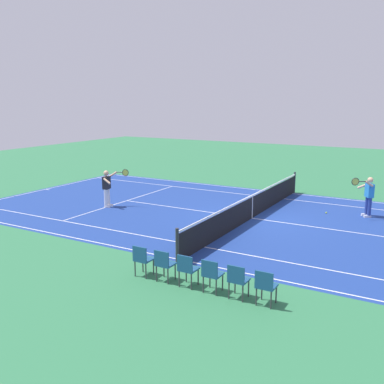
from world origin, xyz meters
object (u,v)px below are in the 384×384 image
Objects in this scene: tennis_player_far at (368,195)px; spectator_chair_2 at (212,273)px; tennis_player_near at (107,186)px; spectator_chair_0 at (265,285)px; tennis_net at (252,206)px; spectator_chair_3 at (187,268)px; tennis_ball at (326,213)px; spectator_chair_5 at (142,258)px; spectator_chair_4 at (164,263)px; spectator_chair_1 at (238,279)px.

spectator_chair_2 is (2.24, 9.68, -0.41)m from tennis_player_far.
tennis_player_near reaches higher than spectator_chair_0.
tennis_player_near is 11.18m from spectator_chair_0.
tennis_player_near is at bearing 20.72° from tennis_player_far.
tennis_player_near reaches higher than tennis_net.
tennis_net is at bearing -81.26° from spectator_chair_3.
spectator_chair_0 reaches higher than tennis_ball.
spectator_chair_0 is at bearing 180.00° from spectator_chair_5.
tennis_net is at bearing 42.67° from tennis_ball.
spectator_chair_3 is 1.41m from spectator_chair_5.
spectator_chair_2 is at bearing 85.92° from tennis_ball.
spectator_chair_0 is (-3.20, 7.09, 0.03)m from tennis_net.
tennis_player_near is 11.14m from tennis_player_far.
spectator_chair_5 is at bearing 0.00° from spectator_chair_4.
tennis_player_far reaches higher than spectator_chair_0.
tennis_player_far is at bearing -103.02° from spectator_chair_2.
spectator_chair_5 is at bearing 0.00° from spectator_chair_1.
tennis_player_far is (-10.42, -3.94, 0.00)m from tennis_player_near.
spectator_chair_0 is 1.41m from spectator_chair_2.
spectator_chair_4 is (2.07, 9.36, 0.49)m from tennis_ball.
tennis_player_far is 9.72m from spectator_chair_0.
spectator_chair_2 is (0.70, 0.00, 0.00)m from spectator_chair_1.
tennis_player_far is 1.93× the size of spectator_chair_1.
tennis_net is at bearing 32.68° from tennis_player_far.
spectator_chair_2 is 2.11m from spectator_chair_5.
tennis_ball is (-2.46, -2.27, -0.46)m from tennis_net.
tennis_net reaches higher than spectator_chair_4.
tennis_player_near is at bearing 11.98° from tennis_net.
tennis_net is at bearing -75.81° from spectator_chair_2.
spectator_chair_5 is (2.11, 0.00, 0.00)m from spectator_chair_2.
spectator_chair_1 is at bearing 109.39° from tennis_net.
spectator_chair_1 is 2.81m from spectator_chair_5.
spectator_chair_1 is (0.70, 0.00, 0.00)m from spectator_chair_0.
tennis_ball is at bearing -89.78° from spectator_chair_1.
spectator_chair_0 is at bearing 180.00° from spectator_chair_3.
spectator_chair_4 is at bearing 0.00° from spectator_chair_3.
tennis_net reaches higher than spectator_chair_0.
spectator_chair_3 and spectator_chair_4 have the same top height.
tennis_player_far is at bearing -147.32° from tennis_net.
spectator_chair_0 is 1.00× the size of spectator_chair_2.
tennis_player_far reaches higher than spectator_chair_5.
spectator_chair_0 and spectator_chair_2 have the same top height.
spectator_chair_5 is (0.32, 7.09, 0.03)m from tennis_net.
spectator_chair_3 is at bearing 0.00° from spectator_chair_0.
tennis_player_near is 25.71× the size of tennis_ball.
spectator_chair_1 is at bearing 180.00° from spectator_chair_2.
spectator_chair_5 is (-6.07, 5.74, -0.41)m from tennis_player_near.
spectator_chair_3 reaches higher than tennis_ball.
tennis_player_near is (6.39, 1.36, 0.44)m from tennis_net.
spectator_chair_3 is 1.00× the size of spectator_chair_5.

